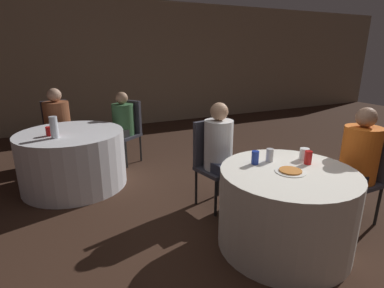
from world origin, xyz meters
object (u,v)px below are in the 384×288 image
at_px(chair_far_northeast, 128,126).
at_px(bottle_far, 54,127).
at_px(chair_far_north, 57,126).
at_px(soda_can_blue, 255,158).
at_px(table_far, 73,159).
at_px(chair_near_east, 364,168).
at_px(person_white_shirt, 222,158).
at_px(pizza_plate_near, 290,171).
at_px(table_near, 285,209).
at_px(person_green_jacket, 120,129).
at_px(soda_can_silver, 270,155).
at_px(person_orange_shirt, 353,167).
at_px(soda_can_red, 308,158).
at_px(chair_near_north, 212,156).
at_px(person_floral_shirt, 59,126).

height_order(chair_far_northeast, bottle_far, bottle_far).
height_order(chair_far_north, soda_can_blue, chair_far_north).
bearing_deg(chair_far_northeast, bottle_far, 93.13).
bearing_deg(bottle_far, table_far, 50.47).
bearing_deg(chair_far_north, bottle_far, 81.20).
xyz_separation_m(chair_near_east, bottle_far, (-2.77, 1.95, 0.28)).
relative_size(chair_far_northeast, person_white_shirt, 0.81).
distance_m(chair_far_north, pizza_plate_near, 3.68).
distance_m(table_near, person_green_jacket, 2.82).
distance_m(chair_near_east, soda_can_silver, 1.06).
relative_size(chair_far_north, bottle_far, 3.80).
height_order(person_orange_shirt, bottle_far, person_orange_shirt).
distance_m(chair_near_east, person_white_shirt, 1.42).
relative_size(table_near, soda_can_red, 9.62).
distance_m(person_orange_shirt, pizza_plate_near, 0.86).
bearing_deg(bottle_far, chair_near_east, -35.09).
bearing_deg(soda_can_silver, chair_far_northeast, 105.62).
bearing_deg(chair_far_north, soda_can_blue, 110.89).
height_order(chair_near_north, pizza_plate_near, chair_near_north).
xyz_separation_m(table_far, chair_near_east, (2.60, -2.16, 0.21)).
xyz_separation_m(table_near, bottle_far, (-1.77, 1.96, 0.49)).
bearing_deg(person_white_shirt, soda_can_silver, 94.41).
bearing_deg(person_floral_shirt, chair_far_northeast, 156.77).
relative_size(person_orange_shirt, pizza_plate_near, 4.63).
bearing_deg(chair_far_north, chair_near_east, 123.58).
bearing_deg(table_far, person_green_jacket, 34.82).
xyz_separation_m(chair_near_north, person_white_shirt, (0.03, -0.17, 0.02)).
bearing_deg(table_far, person_floral_shirt, 96.61).
bearing_deg(chair_far_north, person_floral_shirt, 90.00).
xyz_separation_m(person_green_jacket, person_orange_shirt, (1.70, -2.67, 0.05)).
distance_m(table_near, person_white_shirt, 0.87).
distance_m(person_green_jacket, soda_can_silver, 2.58).
xyz_separation_m(person_floral_shirt, soda_can_blue, (1.53, -2.82, 0.17)).
xyz_separation_m(table_far, soda_can_red, (1.86, -2.11, 0.42)).
height_order(table_far, chair_near_north, chair_near_north).
bearing_deg(person_floral_shirt, table_near, 112.32).
bearing_deg(pizza_plate_near, person_white_shirt, 100.57).
xyz_separation_m(chair_far_north, person_white_shirt, (1.55, -2.42, 0.02)).
xyz_separation_m(chair_far_northeast, person_floral_shirt, (-0.99, 0.29, 0.04)).
xyz_separation_m(table_near, table_far, (-1.59, 2.17, 0.00)).
relative_size(person_green_jacket, bottle_far, 4.38).
height_order(chair_near_north, soda_can_blue, chair_near_north).
distance_m(chair_near_north, person_floral_shirt, 2.57).
xyz_separation_m(table_near, person_floral_shirt, (-1.70, 3.08, 0.25)).
height_order(chair_far_north, person_green_jacket, person_green_jacket).
relative_size(table_far, soda_can_silver, 10.75).
bearing_deg(chair_far_northeast, person_floral_shirt, 38.55).
bearing_deg(person_green_jacket, chair_near_east, -179.96).
height_order(person_orange_shirt, soda_can_silver, person_orange_shirt).
height_order(chair_near_east, person_green_jacket, person_green_jacket).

